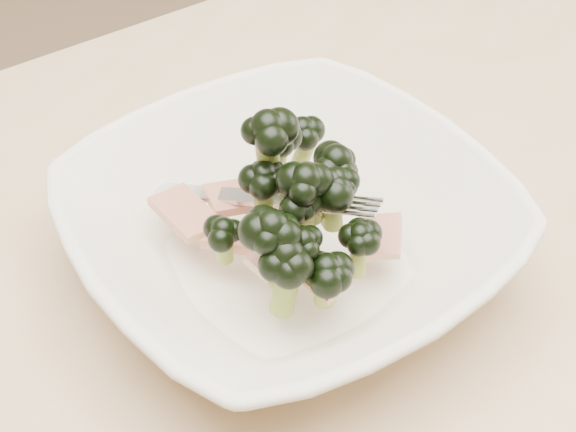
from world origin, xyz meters
name	(u,v)px	position (x,y,z in m)	size (l,w,h in m)	color
dining_table	(293,366)	(0.00, 0.00, 0.65)	(1.20, 0.80, 0.75)	tan
broccoli_dish	(289,226)	(0.01, 0.02, 0.79)	(0.31, 0.31, 0.14)	beige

